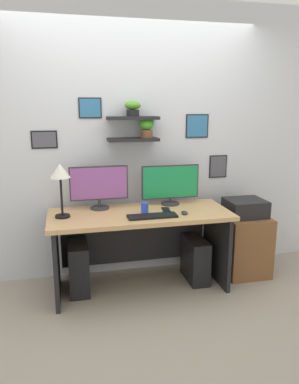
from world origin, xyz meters
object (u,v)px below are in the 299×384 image
object	(u,v)px
monitor_left	(99,186)
computer_mouse	(185,213)
desk	(139,232)
desk_lamp	(60,175)
monitor_right	(170,184)
cell_phone	(166,210)
printer	(245,208)
keyboard	(152,216)
drawer_cabinet	(243,244)
pen_cup	(145,208)
computer_tower_left	(79,267)
computer_tower_right	(195,259)

from	to	relation	value
monitor_left	computer_mouse	distance (m)	0.84
desk	desk_lamp	distance (m)	0.91
monitor_right	cell_phone	xyz separation A→B (m)	(-0.10, -0.20, -0.20)
desk	printer	xyz separation A→B (m)	(1.11, 0.03, 0.16)
desk_lamp	keyboard	bearing A→B (deg)	-13.05
monitor_right	computer_mouse	bearing A→B (deg)	-85.37
desk_lamp	cell_phone	world-z (taller)	desk_lamp
monitor_right	drawer_cabinet	size ratio (longest dim) A/B	0.94
monitor_left	monitor_right	distance (m)	0.70
computer_mouse	desk_lamp	bearing A→B (deg)	171.66
cell_phone	monitor_right	bearing A→B (deg)	70.80
desk_lamp	drawer_cabinet	world-z (taller)	desk_lamp
printer	computer_mouse	bearing A→B (deg)	-161.87
cell_phone	drawer_cabinet	distance (m)	0.97
monitor_left	pen_cup	xyz separation A→B (m)	(0.39, -0.25, -0.17)
desk_lamp	monitor_right	bearing A→B (deg)	11.28
computer_mouse	printer	world-z (taller)	printer
monitor_left	keyboard	bearing A→B (deg)	-42.38
computer_tower_left	cell_phone	bearing A→B (deg)	-3.12
cell_phone	drawer_cabinet	xyz separation A→B (m)	(0.86, 0.07, -0.45)
keyboard	printer	size ratio (longest dim) A/B	1.16
computer_mouse	computer_tower_right	distance (m)	0.61
keyboard	printer	xyz separation A→B (m)	(1.03, 0.26, -0.06)
desk_lamp	printer	size ratio (longest dim) A/B	1.26
keyboard	cell_phone	bearing A→B (deg)	47.06
cell_phone	desk_lamp	bearing A→B (deg)	-171.99
drawer_cabinet	cell_phone	bearing A→B (deg)	-175.38
monitor_left	computer_tower_left	size ratio (longest dim) A/B	1.16
keyboard	drawer_cabinet	world-z (taller)	keyboard
keyboard	pen_cup	xyz separation A→B (m)	(-0.04, 0.14, 0.04)
keyboard	computer_mouse	size ratio (longest dim) A/B	4.89
desk	computer_mouse	bearing A→B (deg)	-28.30
pen_cup	computer_tower_left	bearing A→B (deg)	171.24
computer_tower_right	computer_tower_left	bearing A→B (deg)	178.38
computer_mouse	computer_tower_left	distance (m)	1.12
computer_mouse	desk_lamp	size ratio (longest dim) A/B	0.19
keyboard	cell_phone	world-z (taller)	keyboard
monitor_right	computer_mouse	world-z (taller)	monitor_right
computer_mouse	computer_tower_left	size ratio (longest dim) A/B	0.19
printer	monitor_left	bearing A→B (deg)	174.98
desk_lamp	drawer_cabinet	size ratio (longest dim) A/B	0.78
monitor_right	printer	bearing A→B (deg)	-9.60
desk_lamp	drawer_cabinet	bearing A→B (deg)	2.56
cell_phone	desk	bearing A→B (deg)	179.36
cell_phone	pen_cup	bearing A→B (deg)	-159.78
computer_mouse	computer_tower_right	bearing A→B (deg)	44.48
keyboard	desk_lamp	world-z (taller)	desk_lamp
cell_phone	computer_tower_right	size ratio (longest dim) A/B	0.33
computer_tower_left	drawer_cabinet	bearing A→B (deg)	0.81
pen_cup	drawer_cabinet	xyz separation A→B (m)	(1.07, 0.12, -0.49)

